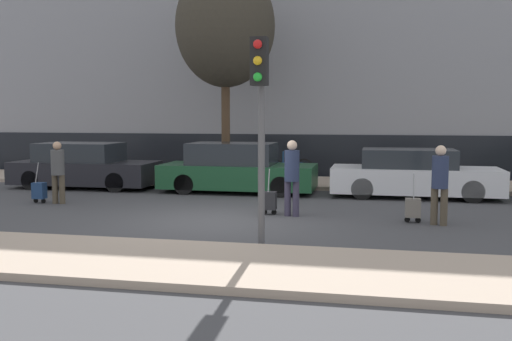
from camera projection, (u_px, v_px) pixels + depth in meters
The scene contains 16 objects.
ground_plane at pixel (216, 221), 12.48m from camera, with size 80.00×80.00×0.00m, color #424244.
sidewalk_near at pixel (149, 261), 8.82m from camera, with size 28.00×2.50×0.12m.
sidewalk_far at pixel (272, 182), 19.29m from camera, with size 28.00×3.00×0.12m.
building_facade at pixel (290, 37), 22.51m from camera, with size 28.00×3.33×10.84m.
parked_car_0 at pixel (84, 167), 18.15m from camera, with size 4.54×1.81×1.43m.
parked_car_1 at pixel (237, 169), 17.09m from camera, with size 4.60×1.82×1.48m.
parked_car_2 at pixel (413, 175), 16.03m from camera, with size 4.63×1.71×1.36m.
pedestrian_left at pixel (58, 169), 14.84m from camera, with size 0.35×0.34×1.63m.
trolley_left at pixel (39, 191), 14.99m from camera, with size 0.34×0.29×1.08m.
pedestrian_center at pixel (292, 173), 12.97m from camera, with size 0.35×0.34×1.74m.
trolley_center at pixel (269, 201), 13.24m from camera, with size 0.34×0.29×1.08m.
pedestrian_right at pixel (440, 180), 11.91m from camera, with size 0.34×0.34×1.68m.
trolley_right at pixel (413, 208), 12.25m from camera, with size 0.34×0.29×1.06m.
traffic_light at pixel (260, 99), 9.63m from camera, with size 0.28×0.47×3.60m.
parked_bicycle at pixel (288, 168), 19.52m from camera, with size 1.77×0.06×0.96m.
bare_tree_near_crossing at pixel (225, 27), 18.42m from camera, with size 3.23×3.23×7.03m.
Camera 1 is at (3.39, -11.87, 2.30)m, focal length 40.00 mm.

